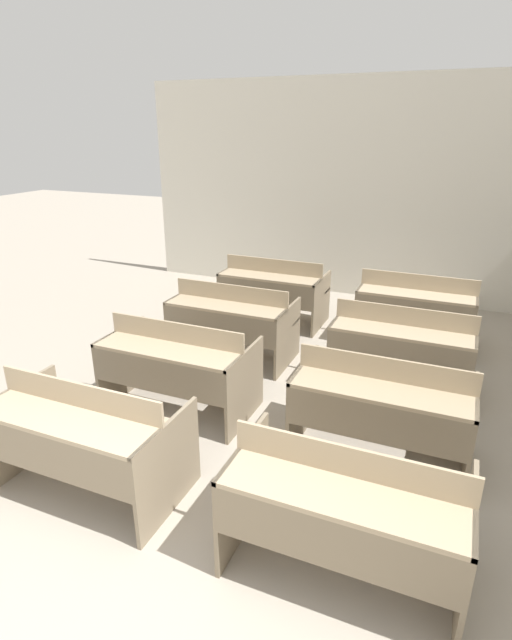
{
  "coord_description": "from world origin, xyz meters",
  "views": [
    {
      "loc": [
        1.42,
        -1.06,
        2.42
      ],
      "look_at": [
        -0.28,
        2.96,
        0.73
      ],
      "focal_mm": 28.0,
      "sensor_mm": 36.0,
      "label": 1
    }
  ],
  "objects": [
    {
      "name": "bench_third_left",
      "position": [
        -0.81,
        3.51,
        0.46
      ],
      "size": [
        1.3,
        0.75,
        0.86
      ],
      "color": "#7C6D56",
      "rests_on": "ground_plane"
    },
    {
      "name": "bench_second_right",
      "position": [
        1.02,
        2.33,
        0.46
      ],
      "size": [
        1.3,
        0.75,
        0.86
      ],
      "color": "#796A53",
      "rests_on": "ground_plane"
    },
    {
      "name": "bench_third_right",
      "position": [
        1.0,
        3.51,
        0.46
      ],
      "size": [
        1.3,
        0.75,
        0.86
      ],
      "color": "#7E6F58",
      "rests_on": "ground_plane"
    },
    {
      "name": "bench_front_right",
      "position": [
        1.02,
        1.15,
        0.46
      ],
      "size": [
        1.3,
        0.75,
        0.86
      ],
      "color": "#7D6D56",
      "rests_on": "ground_plane"
    },
    {
      "name": "bench_back_left",
      "position": [
        -0.79,
        4.73,
        0.46
      ],
      "size": [
        1.3,
        0.75,
        0.86
      ],
      "color": "#7C6D56",
      "rests_on": "ground_plane"
    },
    {
      "name": "bench_front_left",
      "position": [
        -0.79,
        1.15,
        0.46
      ],
      "size": [
        1.3,
        0.75,
        0.86
      ],
      "color": "#81725B",
      "rests_on": "ground_plane"
    },
    {
      "name": "wall_back",
      "position": [
        0.0,
        6.34,
        1.55
      ],
      "size": [
        6.9,
        0.06,
        3.1
      ],
      "color": "beige",
      "rests_on": "ground_plane"
    },
    {
      "name": "bench_back_right",
      "position": [
        1.0,
        4.71,
        0.46
      ],
      "size": [
        1.3,
        0.75,
        0.86
      ],
      "color": "#82735C",
      "rests_on": "ground_plane"
    },
    {
      "name": "bench_second_left",
      "position": [
        -0.78,
        2.33,
        0.46
      ],
      "size": [
        1.3,
        0.75,
        0.86
      ],
      "color": "#7E6F58",
      "rests_on": "ground_plane"
    }
  ]
}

